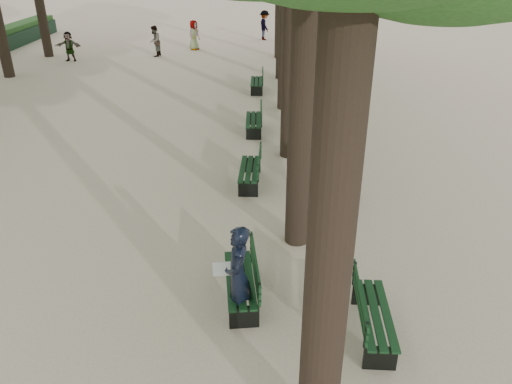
{
  "coord_description": "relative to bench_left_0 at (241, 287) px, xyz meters",
  "views": [
    {
      "loc": [
        0.8,
        -6.52,
        5.96
      ],
      "look_at": [
        0.6,
        3.0,
        1.2
      ],
      "focal_mm": 35.0,
      "sensor_mm": 36.0,
      "label": 1
    }
  ],
  "objects": [
    {
      "name": "bench_right_1",
      "position": [
        2.27,
        4.79,
        0.0
      ],
      "size": [
        0.65,
        1.82,
        0.92
      ],
      "color": "black",
      "rests_on": "ground"
    },
    {
      "name": "bench_right_2",
      "position": [
        2.27,
        9.62,
        0.0
      ],
      "size": [
        0.79,
        1.86,
        0.92
      ],
      "color": "black",
      "rests_on": "ground"
    },
    {
      "name": "bench_left_0",
      "position": [
        0.0,
        0.0,
        0.0
      ],
      "size": [
        0.77,
        1.85,
        0.92
      ],
      "color": "black",
      "rests_on": "ground"
    },
    {
      "name": "bench_left_3",
      "position": [
        0.0,
        14.63,
        0.0
      ],
      "size": [
        0.59,
        1.81,
        0.92
      ],
      "color": "black",
      "rests_on": "ground"
    },
    {
      "name": "bench_right_0",
      "position": [
        2.27,
        -0.89,
        0.0
      ],
      "size": [
        0.64,
        1.82,
        0.92
      ],
      "color": "black",
      "rests_on": "ground"
    },
    {
      "name": "pedestrian_c",
      "position": [
        5.11,
        21.68,
        0.59
      ],
      "size": [
        1.05,
        0.51,
        1.72
      ],
      "primitive_type": "imported",
      "rotation": [
        0.0,
        0.0,
        3.32
      ],
      "color": "#262628",
      "rests_on": "ground"
    },
    {
      "name": "bench_left_2",
      "position": [
        0.0,
        9.23,
        0.0
      ],
      "size": [
        0.6,
        1.81,
        0.92
      ],
      "color": "black",
      "rests_on": "ground"
    },
    {
      "name": "pedestrian_d",
      "position": [
        -4.07,
        24.3,
        0.61
      ],
      "size": [
        0.73,
        0.92,
        1.77
      ],
      "primitive_type": "imported",
      "rotation": [
        0.0,
        0.0,
        1.05
      ],
      "color": "#262628",
      "rests_on": "ground"
    },
    {
      "name": "ground",
      "position": [
        -0.37,
        -0.92,
        -0.27
      ],
      "size": [
        120.0,
        120.0,
        0.0
      ],
      "primitive_type": "plane",
      "color": "beige",
      "rests_on": "ground"
    },
    {
      "name": "pedestrian_e",
      "position": [
        -10.61,
        20.82,
        0.53
      ],
      "size": [
        1.51,
        0.44,
        1.6
      ],
      "primitive_type": "imported",
      "rotation": [
        0.0,
        0.0,
        6.2
      ],
      "color": "#262628",
      "rests_on": "ground"
    },
    {
      "name": "bench_left_1",
      "position": [
        0.0,
        4.98,
        0.0
      ],
      "size": [
        0.62,
        1.82,
        0.92
      ],
      "color": "black",
      "rests_on": "ground"
    },
    {
      "name": "pedestrian_b",
      "position": [
        0.26,
        27.93,
        0.69
      ],
      "size": [
        0.7,
        1.3,
        1.92
      ],
      "primitive_type": "imported",
      "rotation": [
        0.0,
        0.0,
        1.84
      ],
      "color": "#262628",
      "rests_on": "ground"
    },
    {
      "name": "bench_right_3",
      "position": [
        2.27,
        14.64,
        0.0
      ],
      "size": [
        0.6,
        1.81,
        0.92
      ],
      "color": "black",
      "rests_on": "ground"
    },
    {
      "name": "man_with_map",
      "position": [
        -0.02,
        -0.53,
        0.65
      ],
      "size": [
        0.62,
        0.74,
        1.84
      ],
      "color": "black",
      "rests_on": "ground"
    },
    {
      "name": "pedestrian_a",
      "position": [
        -6.09,
        22.23,
        0.59
      ],
      "size": [
        0.45,
        0.88,
        1.72
      ],
      "primitive_type": "imported",
      "rotation": [
        0.0,
        0.0,
        4.58
      ],
      "color": "#262628",
      "rests_on": "ground"
    }
  ]
}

